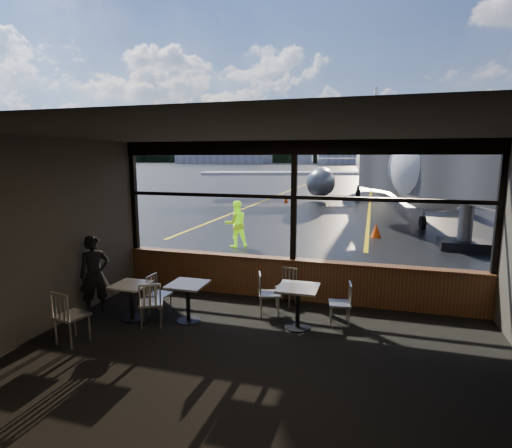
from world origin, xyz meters
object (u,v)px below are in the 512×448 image
at_px(chair_mid_w, 160,295).
at_px(ground_crew, 236,224).
at_px(cafe_table_near, 298,308).
at_px(chair_near_e, 340,304).
at_px(cafe_table_mid, 188,302).
at_px(chair_mid_s, 151,303).
at_px(passenger, 95,275).
at_px(chair_left_s, 72,316).
at_px(chair_near_w, 269,294).
at_px(cone_wing, 286,199).
at_px(chair_near_n, 286,287).
at_px(jet_bridge, 437,176).
at_px(cone_nose, 376,230).
at_px(airliner, 393,129).
at_px(cafe_table_left, 132,302).

relative_size(chair_mid_w, ground_crew, 0.50).
xyz_separation_m(cafe_table_near, chair_near_e, (0.74, 0.35, 0.02)).
distance_m(cafe_table_mid, chair_near_e, 2.90).
height_order(chair_mid_s, passenger, passenger).
xyz_separation_m(chair_near_e, chair_left_s, (-4.31, -2.04, 0.06)).
height_order(chair_near_w, cone_wing, chair_near_w).
height_order(cafe_table_near, chair_near_n, chair_near_n).
height_order(jet_bridge, cone_nose, jet_bridge).
distance_m(chair_mid_w, cone_nose, 10.36).
bearing_deg(cone_nose, cafe_table_near, -98.78).
bearing_deg(cafe_table_mid, chair_mid_s, -146.47).
relative_size(airliner, cone_wing, 73.44).
xyz_separation_m(jet_bridge, passenger, (-7.30, -7.40, -1.75)).
bearing_deg(passenger, cafe_table_near, -43.03).
xyz_separation_m(jet_bridge, cafe_table_near, (-3.21, -7.00, -2.15)).
bearing_deg(chair_left_s, airliner, 87.62).
xyz_separation_m(airliner, passenger, (-6.50, -23.38, -4.28)).
bearing_deg(cone_wing, cafe_table_mid, -83.14).
relative_size(cafe_table_left, chair_mid_s, 0.81).
distance_m(cafe_table_mid, chair_near_w, 1.61).
bearing_deg(chair_left_s, cafe_table_near, 36.50).
height_order(cone_nose, cone_wing, cone_nose).
bearing_deg(chair_mid_w, cafe_table_near, 97.03).
height_order(chair_near_n, chair_left_s, chair_left_s).
xyz_separation_m(cafe_table_near, chair_near_w, (-0.66, 0.44, 0.04)).
height_order(airliner, cafe_table_mid, airliner).
bearing_deg(cafe_table_left, chair_near_n, 30.39).
relative_size(chair_near_w, passenger, 0.55).
bearing_deg(chair_mid_s, ground_crew, 69.70).
bearing_deg(passenger, ground_crew, 34.97).
xyz_separation_m(chair_mid_w, ground_crew, (-0.56, 6.33, 0.41)).
relative_size(chair_near_n, cone_nose, 1.45).
relative_size(chair_near_n, chair_mid_w, 0.99).
height_order(cafe_table_left, chair_mid_s, chair_mid_s).
xyz_separation_m(airliner, chair_near_e, (-1.67, -22.62, -4.67)).
distance_m(chair_near_w, cone_nose, 9.13).
relative_size(chair_mid_s, ground_crew, 0.54).
xyz_separation_m(cafe_table_left, chair_left_s, (-0.38, -1.18, 0.12)).
relative_size(airliner, chair_near_e, 39.59).
distance_m(chair_near_e, chair_mid_s, 3.55).
relative_size(chair_left_s, ground_crew, 0.59).
distance_m(cafe_table_left, chair_left_s, 1.24).
relative_size(jet_bridge, chair_near_e, 13.91).
distance_m(ground_crew, cone_wing, 14.32).
height_order(ground_crew, cone_nose, ground_crew).
height_order(jet_bridge, passenger, jet_bridge).
xyz_separation_m(airliner, jet_bridge, (0.80, -15.97, -2.54)).
bearing_deg(chair_near_e, chair_mid_s, 97.51).
distance_m(chair_near_n, chair_left_s, 4.18).
bearing_deg(jet_bridge, passenger, -134.59).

